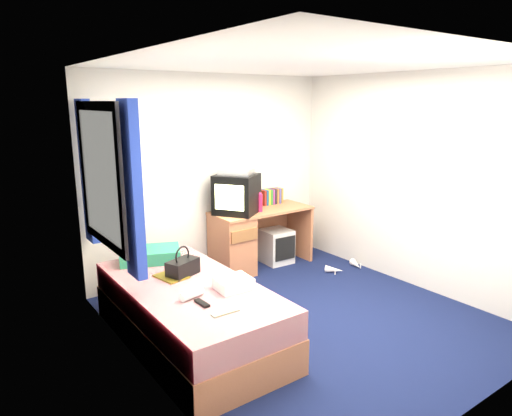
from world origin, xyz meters
TOP-DOWN VIEW (x-y plane):
  - ground at (0.00, 0.00)m, footprint 3.40×3.40m
  - room_shell at (0.00, 0.00)m, footprint 3.40×3.40m
  - bed at (-1.10, 0.26)m, footprint 1.01×2.00m
  - pillow at (-1.13, 1.01)m, footprint 0.66×0.55m
  - desk at (0.27, 1.44)m, footprint 1.30×0.55m
  - storage_cube at (0.78, 1.41)m, footprint 0.37×0.37m
  - crt_tv at (0.17, 1.44)m, footprint 0.63×0.64m
  - vcr at (0.18, 1.44)m, footprint 0.45×0.47m
  - book_row at (0.83, 1.60)m, footprint 0.31×0.13m
  - picture_frame at (1.01, 1.63)m, footprint 0.05×0.12m
  - pink_water_bottle at (0.45, 1.34)m, footprint 0.07×0.07m
  - aerosol_can at (0.47, 1.50)m, footprint 0.07×0.07m
  - handbag at (-1.05, 0.48)m, footprint 0.33×0.26m
  - towel at (-0.84, -0.05)m, footprint 0.31×0.26m
  - magazine at (-1.15, 0.49)m, footprint 0.26×0.31m
  - water_bottle at (-1.21, -0.01)m, footprint 0.21×0.11m
  - colour_swatch_fan at (-1.14, -0.40)m, footprint 0.22×0.07m
  - remote_control at (-1.21, -0.16)m, footprint 0.06×0.16m
  - window_assembly at (-1.55, 0.90)m, footprint 0.11×1.42m
  - white_heels at (1.30, 0.67)m, footprint 0.55×0.26m

SIDE VIEW (x-z plane):
  - ground at x=0.00m, z-range 0.00..0.00m
  - white_heels at x=1.30m, z-range -0.01..0.09m
  - storage_cube at x=0.78m, z-range 0.00..0.44m
  - bed at x=-1.10m, z-range 0.00..0.54m
  - desk at x=0.27m, z-range 0.03..0.78m
  - colour_swatch_fan at x=-1.14m, z-range 0.54..0.55m
  - magazine at x=-1.15m, z-range 0.54..0.55m
  - remote_control at x=-1.21m, z-range 0.54..0.56m
  - water_bottle at x=-1.21m, z-range 0.54..0.61m
  - towel at x=-0.84m, z-range 0.54..0.64m
  - pillow at x=-1.13m, z-range 0.54..0.66m
  - handbag at x=-1.05m, z-range 0.48..0.76m
  - picture_frame at x=1.01m, z-range 0.75..0.89m
  - aerosol_can at x=0.47m, z-range 0.75..0.94m
  - book_row at x=0.83m, z-range 0.75..0.95m
  - pink_water_bottle at x=0.45m, z-range 0.75..0.97m
  - crt_tv at x=0.17m, z-range 0.75..1.22m
  - vcr at x=0.18m, z-range 1.22..1.30m
  - window_assembly at x=-1.55m, z-range 0.72..2.12m
  - room_shell at x=0.00m, z-range -0.25..3.15m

